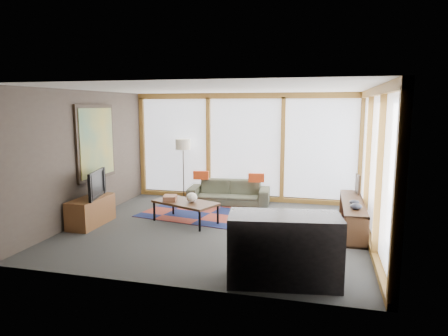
% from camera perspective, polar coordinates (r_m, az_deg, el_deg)
% --- Properties ---
extents(ground, '(5.50, 5.50, 0.00)m').
position_cam_1_polar(ground, '(7.62, -0.75, -8.66)').
color(ground, '#2B2B29').
rests_on(ground, ground).
extents(room_envelope, '(5.52, 5.02, 2.62)m').
position_cam_1_polar(room_envelope, '(7.74, 3.85, 3.27)').
color(room_envelope, '#41352E').
rests_on(room_envelope, ground).
extents(rug, '(3.06, 2.24, 0.01)m').
position_cam_1_polar(rug, '(8.64, -1.93, -6.48)').
color(rug, maroon).
rests_on(rug, ground).
extents(sofa, '(1.95, 0.89, 0.55)m').
position_cam_1_polar(sofa, '(9.44, 0.70, -3.47)').
color(sofa, '#353627').
rests_on(sofa, ground).
extents(pillow_left, '(0.38, 0.17, 0.20)m').
position_cam_1_polar(pillow_left, '(9.55, -3.32, -1.03)').
color(pillow_left, '#B23814').
rests_on(pillow_left, sofa).
extents(pillow_right, '(0.38, 0.15, 0.20)m').
position_cam_1_polar(pillow_right, '(9.22, 4.64, -1.40)').
color(pillow_right, '#B23814').
rests_on(pillow_right, sofa).
extents(floor_lamp, '(0.37, 0.37, 1.49)m').
position_cam_1_polar(floor_lamp, '(9.96, -5.82, -0.12)').
color(floor_lamp, '#2F2218').
rests_on(floor_lamp, ground).
extents(coffee_table, '(1.41, 1.06, 0.42)m').
position_cam_1_polar(coffee_table, '(7.99, -5.51, -6.28)').
color(coffee_table, '#341C12').
rests_on(coffee_table, ground).
extents(book_stack, '(0.32, 0.36, 0.10)m').
position_cam_1_polar(book_stack, '(8.04, -7.72, -4.29)').
color(book_stack, brown).
rests_on(book_stack, coffee_table).
extents(vase, '(0.26, 0.26, 0.19)m').
position_cam_1_polar(vase, '(7.87, -4.63, -4.20)').
color(vase, silver).
rests_on(vase, coffee_table).
extents(bookshelf, '(0.39, 2.15, 0.54)m').
position_cam_1_polar(bookshelf, '(7.87, 17.85, -6.48)').
color(bookshelf, '#341C12').
rests_on(bookshelf, ground).
extents(bowl_a, '(0.23, 0.23, 0.10)m').
position_cam_1_polar(bowl_a, '(7.22, 18.33, -5.24)').
color(bowl_a, black).
rests_on(bowl_a, bookshelf).
extents(bowl_b, '(0.21, 0.21, 0.09)m').
position_cam_1_polar(bowl_b, '(7.56, 18.12, -4.68)').
color(bowl_b, black).
rests_on(bowl_b, bookshelf).
extents(shelf_picture, '(0.08, 0.30, 0.39)m').
position_cam_1_polar(shelf_picture, '(8.49, 18.56, -2.20)').
color(shelf_picture, black).
rests_on(shelf_picture, bookshelf).
extents(tv_console, '(0.45, 1.08, 0.54)m').
position_cam_1_polar(tv_console, '(8.20, -18.46, -5.89)').
color(tv_console, brown).
rests_on(tv_console, ground).
extents(television, '(0.34, 0.93, 0.53)m').
position_cam_1_polar(television, '(8.09, -18.29, -2.20)').
color(television, black).
rests_on(television, tv_console).
extents(bar_counter, '(1.52, 0.88, 0.91)m').
position_cam_1_polar(bar_counter, '(5.35, 8.56, -11.34)').
color(bar_counter, black).
rests_on(bar_counter, ground).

